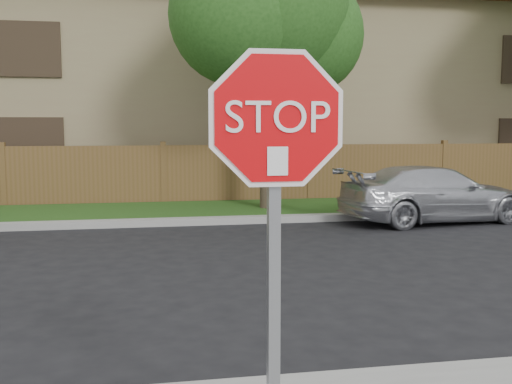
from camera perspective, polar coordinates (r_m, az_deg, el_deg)
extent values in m
cube|color=gray|center=(12.88, -8.35, -2.84)|extent=(70.00, 0.30, 0.15)
cube|color=#1E4714|center=(14.52, -8.58, -1.88)|extent=(70.00, 3.00, 0.12)
cube|color=brown|center=(16.02, -8.81, 1.55)|extent=(70.00, 0.12, 1.60)
cube|color=#8F7C59|center=(21.59, -9.33, 8.60)|extent=(34.00, 8.00, 6.00)
cube|color=brown|center=(21.96, -9.49, 17.10)|extent=(35.20, 9.20, 0.50)
cylinder|color=#382B21|center=(14.56, 1.24, 5.72)|extent=(0.44, 0.44, 3.92)
sphere|color=#214B17|center=(14.83, 1.26, 17.16)|extent=(3.80, 3.80, 3.80)
sphere|color=#214B17|center=(15.22, 4.46, 14.72)|extent=(3.00, 3.00, 3.00)
sphere|color=#214B17|center=(14.25, -1.69, 16.46)|extent=(3.20, 3.20, 3.20)
cube|color=gray|center=(3.31, 1.69, -8.77)|extent=(0.06, 0.06, 2.30)
cylinder|color=white|center=(3.14, 1.99, 7.00)|extent=(1.01, 0.02, 1.01)
cylinder|color=red|center=(3.12, 2.04, 7.00)|extent=(0.93, 0.02, 0.93)
cube|color=white|center=(3.12, 2.08, 2.96)|extent=(0.11, 0.00, 0.15)
imported|color=silver|center=(13.73, 16.62, -0.19)|extent=(4.45, 2.24, 1.24)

